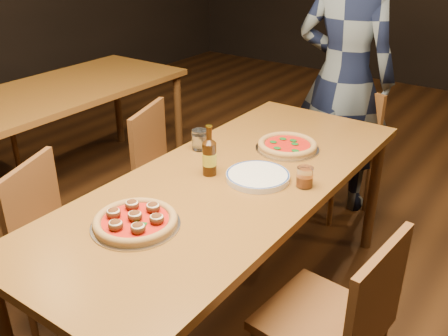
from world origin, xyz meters
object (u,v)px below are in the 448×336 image
Objects in this scene: table_left at (45,103)px; chair_main_sw at (181,177)px; chair_main_e at (321,319)px; beer_bottle at (209,158)px; amber_glass at (305,177)px; pizza_meatball at (135,221)px; table_main at (231,193)px; plate_stack at (258,177)px; pizza_margherita at (287,145)px; water_glass at (200,140)px; diner at (344,78)px; chair_end at (334,150)px; chair_main_nw at (75,245)px.

chair_main_sw is at bearing 2.81° from table_left.
table_left is at bearing -98.29° from chair_main_e.
amber_glass is at bearing 19.57° from beer_bottle.
amber_glass is (0.36, 0.63, 0.02)m from pizza_meatball.
plate_stack is (0.10, 0.06, 0.08)m from table_main.
table_main is 2.30× the size of chair_main_sw.
water_glass is at bearing -144.95° from pizza_margherita.
diner reaches higher than chair_main_sw.
pizza_margherita is at bearing -63.79° from chair_end.
amber_glass is (0.19, 0.06, 0.03)m from plate_stack.
pizza_margherita reaches higher than table_main.
chair_main_sw is (-0.59, 0.35, -0.24)m from table_main.
table_left is (-1.70, 0.30, 0.00)m from table_main.
chair_main_nw reaches higher than table_left.
table_main is 1.73m from table_left.
water_glass is 1.21m from diner.
chair_main_sw is 2.81× the size of pizza_margherita.
chair_main_nw is at bearing -142.91° from plate_stack.
chair_main_e reaches higher than chair_main_nw.
chair_main_sw is 0.73m from beer_bottle.
amber_glass is at bearing 16.87° from plate_stack.
chair_main_nw is at bearing -141.94° from table_main.
pizza_margherita is (0.12, 0.93, -0.00)m from pizza_meatball.
table_left is 2.00m from amber_glass.
plate_stack is (-0.47, 0.29, 0.33)m from chair_main_e.
table_left is 2.34m from chair_main_e.
diner is (0.52, 1.00, 0.43)m from chair_main_sw.
water_glass is at bearing -44.47° from chair_main_nw.
plate_stack is at bearing -116.91° from chair_main_e.
table_main and table_left have the same top height.
beer_bottle reaches higher than chair_end.
chair_main_sw reaches higher than amber_glass.
plate_stack is at bearing -81.77° from pizza_margherita.
beer_bottle reaches higher than chair_main_sw.
chair_main_nw is at bearing 171.55° from pizza_meatball.
beer_bottle is (-0.66, 0.21, 0.40)m from chair_main_e.
table_left is at bearing 169.99° from table_main.
plate_stack is 0.42m from water_glass.
water_glass is (-0.20, 0.19, -0.03)m from beer_bottle.
pizza_margherita is (0.09, -0.83, 0.35)m from chair_end.
chair_main_e reaches higher than chair_end.
chair_main_sw is 0.72m from pizza_margherita.
beer_bottle reaches higher than chair_main_nw.
chair_main_nw is 1.01× the size of chair_end.
chair_main_e is (1.16, -0.58, -0.00)m from chair_main_sw.
chair_end is (0.52, 1.68, -0.00)m from chair_main_nw.
chair_end is 2.72× the size of pizza_margherita.
beer_bottle is at bearing -168.35° from table_main.
chair_end is 0.49× the size of diner.
table_main is 20.26× the size of water_glass.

